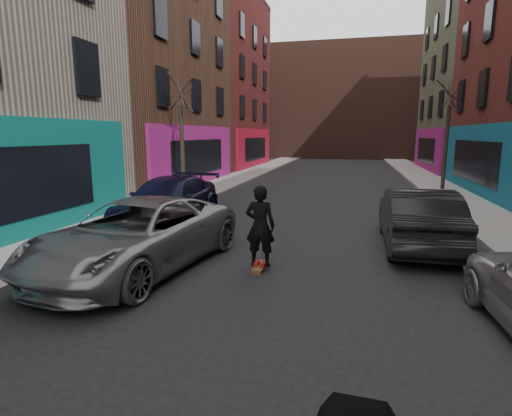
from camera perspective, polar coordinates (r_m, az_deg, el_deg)
The scene contains 10 objects.
sidewalk_left at distance 30.30m, azimuth -1.15°, elevation 4.89°, with size 2.50×84.00×0.13m, color gray.
sidewalk_right at distance 29.70m, azimuth 22.92°, elevation 3.95°, with size 2.50×84.00×0.13m, color gray.
building_far at distance 55.32m, azimuth 12.50°, elevation 14.38°, with size 40.00×10.00×14.00m, color #47281E.
tree_left_far at distance 18.79m, azimuth -10.60°, elevation 11.41°, with size 2.00×2.00×6.50m, color black, non-canonical shape.
tree_right_far at distance 23.65m, azimuth 25.70°, elevation 10.71°, with size 2.00×2.00×6.80m, color black, non-canonical shape.
parked_left_far at distance 9.39m, azimuth -16.53°, elevation -3.70°, with size 2.62×5.67×1.58m, color gray.
parked_left_end at distance 13.87m, azimuth -12.43°, elevation 0.97°, with size 2.20×5.42×1.57m, color black.
parked_right_end at distance 11.63m, azimuth 22.04°, elevation -1.29°, with size 1.70×4.86×1.60m, color black.
skateboard at distance 9.15m, azimuth 0.59°, elevation -8.46°, with size 0.22×0.80×0.10m, color brown.
skateboarder at distance 8.88m, azimuth 0.60°, elevation -2.56°, with size 0.67×0.44×1.83m, color black.
Camera 1 is at (1.45, 0.84, 3.02)m, focal length 28.00 mm.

